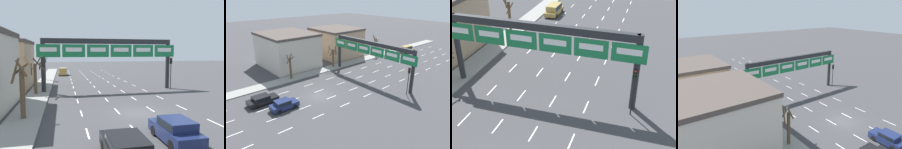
% 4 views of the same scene
% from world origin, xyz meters
% --- Properties ---
extents(ground_plane, '(220.00, 220.00, 0.00)m').
position_xyz_m(ground_plane, '(0.00, 0.00, 0.00)').
color(ground_plane, '#3D3D3F').
extents(sidewalk_left, '(2.80, 110.00, 0.15)m').
position_xyz_m(sidewalk_left, '(-9.65, 0.00, 0.07)').
color(sidewalk_left, gray).
rests_on(sidewalk_left, ground_plane).
extents(lane_dashes, '(10.02, 67.00, 0.01)m').
position_xyz_m(lane_dashes, '(-0.00, 13.50, 0.00)').
color(lane_dashes, white).
rests_on(lane_dashes, ground_plane).
extents(sign_gantry, '(19.68, 0.70, 7.34)m').
position_xyz_m(sign_gantry, '(0.00, 12.16, 5.66)').
color(sign_gantry, '#232628').
rests_on(sign_gantry, ground_plane).
extents(suv_gold, '(1.93, 4.73, 1.75)m').
position_xyz_m(suv_gold, '(-6.56, 35.32, 0.97)').
color(suv_gold, '#A88947').
rests_on(suv_gold, ground_plane).
extents(car_navy, '(1.83, 4.03, 1.48)m').
position_xyz_m(car_navy, '(0.08, -6.60, 0.79)').
color(car_navy, '#19234C').
rests_on(car_navy, ground_plane).
extents(car_black, '(1.98, 4.53, 1.38)m').
position_xyz_m(car_black, '(-3.52, -8.30, 0.74)').
color(car_black, black).
rests_on(car_black, ground_plane).
extents(traffic_light_near_gantry, '(0.30, 0.35, 4.69)m').
position_xyz_m(traffic_light_near_gantry, '(9.05, 11.09, 3.35)').
color(traffic_light_near_gantry, black).
rests_on(traffic_light_near_gantry, ground_plane).
extents(tree_bare_closest, '(1.33, 1.33, 4.86)m').
position_xyz_m(tree_bare_closest, '(-9.73, 0.16, 2.58)').
color(tree_bare_closest, brown).
rests_on(tree_bare_closest, sidewalk_left).
extents(tree_bare_second, '(1.39, 1.65, 5.40)m').
position_xyz_m(tree_bare_second, '(-9.97, 25.74, 2.74)').
color(tree_bare_second, brown).
rests_on(tree_bare_second, sidewalk_left).
extents(tree_bare_third, '(2.66, 2.23, 4.82)m').
position_xyz_m(tree_bare_third, '(-9.95, 10.97, 2.70)').
color(tree_bare_third, brown).
rests_on(tree_bare_third, sidewalk_left).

